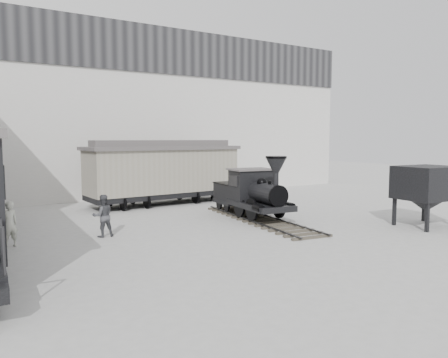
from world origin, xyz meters
TOP-DOWN VIEW (x-y plane):
  - ground at (0.00, 0.00)m, footprint 90.00×90.00m
  - north_wall at (0.00, 14.98)m, footprint 34.00×2.51m
  - locomotive at (2.06, 3.92)m, footprint 2.78×8.56m
  - boxcar at (0.37, 10.46)m, footprint 9.22×3.37m
  - visitor_a at (-8.42, 3.96)m, footprint 0.69×0.56m
  - visitor_b at (-5.16, 3.84)m, footprint 0.81×0.64m
  - coal_hopper at (7.34, -1.52)m, footprint 2.52×2.11m

SIDE VIEW (x-z plane):
  - ground at x=0.00m, z-range 0.00..0.00m
  - visitor_a at x=-8.42m, z-range 0.00..1.63m
  - visitor_b at x=-5.16m, z-range 0.00..1.65m
  - locomotive at x=2.06m, z-range -0.39..2.58m
  - coal_hopper at x=7.34m, z-range 0.40..3.02m
  - boxcar at x=0.37m, z-range 0.09..3.80m
  - north_wall at x=0.00m, z-range 0.05..11.05m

